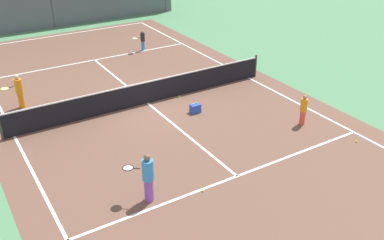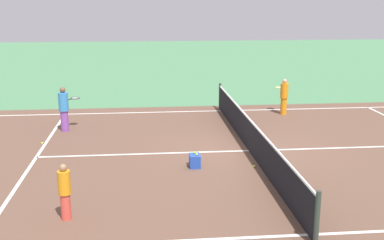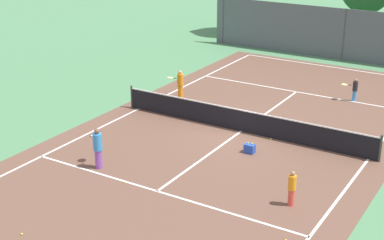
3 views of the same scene
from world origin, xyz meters
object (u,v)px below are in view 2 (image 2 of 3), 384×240
ball_crate (195,161)px  tennis_ball_3 (42,143)px  tennis_ball_4 (254,166)px  player_1 (64,108)px  player_3 (65,191)px  player_0 (284,96)px

ball_crate → tennis_ball_3: ball_crate is taller
ball_crate → tennis_ball_4: ball_crate is taller
player_1 → tennis_ball_4: (4.41, 5.82, -0.78)m
player_1 → ball_crate: 5.97m
player_1 → player_3: 7.30m
player_0 → tennis_ball_3: player_0 is taller
player_0 → ball_crate: bearing=-35.3°
player_3 → tennis_ball_3: player_3 is taller
tennis_ball_3 → tennis_ball_4: bearing=65.8°
player_3 → ball_crate: (-3.00, 3.06, -0.45)m
player_3 → ball_crate: 4.31m
tennis_ball_4 → tennis_ball_3: bearing=-114.2°
tennis_ball_4 → ball_crate: bearing=-96.6°
player_0 → tennis_ball_3: bearing=-69.5°
player_0 → player_1: player_1 is taller
player_3 → tennis_ball_4: (-2.80, 4.71, -0.60)m
player_1 → tennis_ball_4: player_1 is taller
tennis_ball_4 → player_1: bearing=-127.2°
player_1 → tennis_ball_4: size_ratio=23.93×
player_0 → player_1: size_ratio=0.92×
tennis_ball_3 → player_0: bearing=110.5°
tennis_ball_3 → player_1: bearing=162.2°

